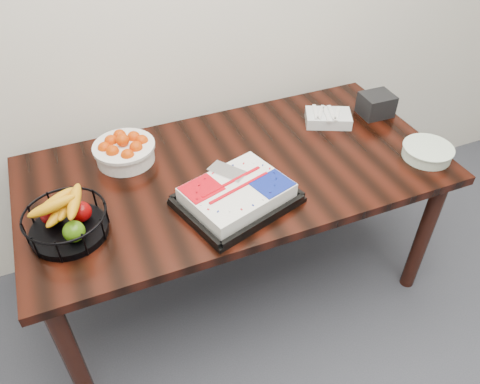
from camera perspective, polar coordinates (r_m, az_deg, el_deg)
name	(u,v)px	position (r m, az deg, el deg)	size (l,w,h in m)	color
table	(236,183)	(2.06, -0.54, 1.16)	(1.80, 0.90, 0.75)	black
cake_tray	(237,195)	(1.80, -0.37, -0.37)	(0.51, 0.45, 0.09)	black
tangerine_bowl	(124,147)	(2.06, -13.98, 5.38)	(0.26, 0.26, 0.17)	white
fruit_basket	(66,221)	(1.77, -20.44, -3.30)	(0.30, 0.30, 0.16)	black
plate_stack	(427,152)	(2.20, 21.86, 4.56)	(0.22, 0.22, 0.05)	white
fork_bag	(328,118)	(2.31, 10.70, 8.90)	(0.25, 0.21, 0.06)	silver
napkin_box	(376,105)	(2.42, 16.26, 10.19)	(0.15, 0.13, 0.11)	black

